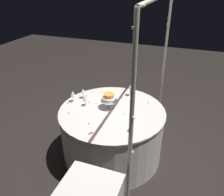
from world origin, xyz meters
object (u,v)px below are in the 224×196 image
(tiered_cake, at_px, (109,98))
(wine_glass_0, at_px, (83,91))
(decorative_arch, at_px, (154,69))
(wine_glass_2, at_px, (130,87))
(wine_glass_1, at_px, (73,94))
(wine_glass_3, at_px, (85,99))
(main_table, at_px, (112,133))

(tiered_cake, relative_size, wine_glass_0, 1.53)
(decorative_arch, bearing_deg, wine_glass_2, -140.99)
(wine_glass_0, relative_size, wine_glass_1, 0.88)
(decorative_arch, xyz_separation_m, wine_glass_3, (0.01, -0.87, -0.53))
(main_table, relative_size, wine_glass_3, 9.95)
(main_table, distance_m, tiered_cake, 0.51)
(wine_glass_3, bearing_deg, main_table, 90.98)
(wine_glass_3, bearing_deg, wine_glass_1, -100.99)
(wine_glass_0, bearing_deg, tiered_cake, 74.34)
(wine_glass_0, distance_m, wine_glass_1, 0.17)
(wine_glass_1, bearing_deg, wine_glass_2, 122.70)
(tiered_cake, height_order, wine_glass_1, tiered_cake)
(decorative_arch, distance_m, wine_glass_1, 1.19)
(wine_glass_3, bearing_deg, tiered_cake, 100.67)
(decorative_arch, bearing_deg, wine_glass_3, -89.51)
(decorative_arch, relative_size, tiered_cake, 9.64)
(main_table, xyz_separation_m, wine_glass_0, (-0.18, -0.50, 0.48))
(wine_glass_0, xyz_separation_m, wine_glass_2, (-0.30, 0.61, 0.02))
(decorative_arch, bearing_deg, tiered_cake, -95.44)
(decorative_arch, bearing_deg, wine_glass_1, -91.74)
(main_table, bearing_deg, decorative_arch, 90.11)
(tiered_cake, bearing_deg, decorative_arch, 84.56)
(decorative_arch, height_order, wine_glass_1, decorative_arch)
(wine_glass_0, bearing_deg, main_table, 70.50)
(wine_glass_3, bearing_deg, wine_glass_0, -146.59)
(main_table, bearing_deg, wine_glass_3, -89.02)
(main_table, distance_m, wine_glass_1, 0.76)
(main_table, height_order, wine_glass_3, wine_glass_3)
(decorative_arch, xyz_separation_m, wine_glass_1, (-0.03, -1.08, -0.51))
(decorative_arch, height_order, wine_glass_3, decorative_arch)
(main_table, height_order, tiered_cake, tiered_cake)
(decorative_arch, height_order, wine_glass_2, decorative_arch)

